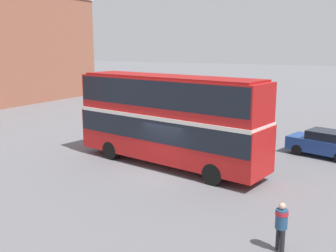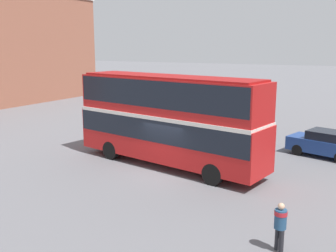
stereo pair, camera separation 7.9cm
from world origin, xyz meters
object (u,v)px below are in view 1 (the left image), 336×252
Objects in this scene: double_decker_bus at (168,115)px; pedestrian_foreground at (281,222)px; parked_car_kerb_far at (325,143)px; parked_car_kerb_near at (175,106)px.

double_decker_bus reaches higher than pedestrian_foreground.
pedestrian_foreground is at bearing -30.35° from double_decker_bus.
parked_car_kerb_far is at bearing -133.79° from pedestrian_foreground.
double_decker_bus is 9.48m from parked_car_kerb_far.
parked_car_kerb_near is 16.37m from parked_car_kerb_far.
parked_car_kerb_far is (-0.22, 12.16, -0.21)m from pedestrian_foreground.
double_decker_bus is 15.89m from parked_car_kerb_near.
parked_car_kerb_near is at bearing -15.63° from parked_car_kerb_far.
double_decker_bus is 2.60× the size of parked_car_kerb_far.
double_decker_bus is 2.52× the size of parked_car_kerb_near.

